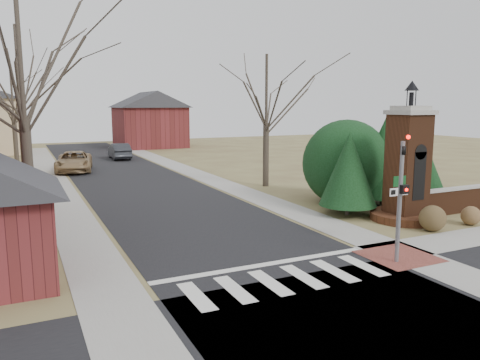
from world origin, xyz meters
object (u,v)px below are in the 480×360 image
traffic_signal_pole (401,189)px  sign_post (398,197)px  brick_gate_monument (407,175)px  pickup_truck (74,161)px  distant_car (119,151)px

traffic_signal_pole → sign_post: size_ratio=1.64×
brick_gate_monument → pickup_truck: (-12.30, 23.77, -1.35)m
sign_post → distant_car: (-3.82, 34.04, -1.16)m
traffic_signal_pole → distant_car: size_ratio=0.94×
traffic_signal_pole → distant_car: (-2.53, 35.45, -1.80)m
brick_gate_monument → sign_post: bearing=-138.6°
sign_post → pickup_truck: bearing=108.4°
traffic_signal_pole → brick_gate_monument: (4.70, 4.42, -0.42)m
sign_post → traffic_signal_pole: bearing=-132.4°
pickup_truck → distant_car: (5.08, 7.26, -0.02)m
traffic_signal_pole → sign_post: 2.02m
sign_post → brick_gate_monument: bearing=41.4°
traffic_signal_pole → brick_gate_monument: 6.47m
distant_car → pickup_truck: bearing=56.6°
brick_gate_monument → pickup_truck: size_ratio=1.11×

